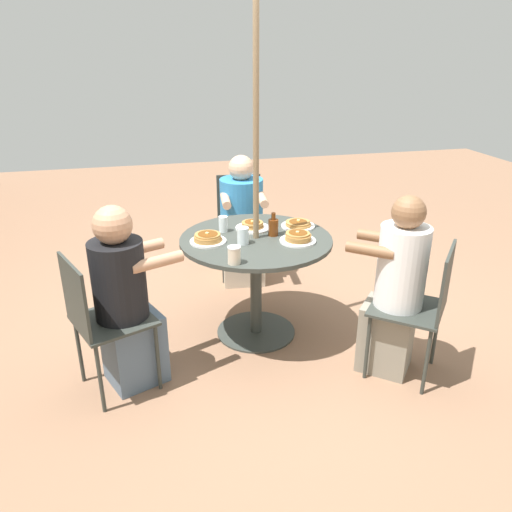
% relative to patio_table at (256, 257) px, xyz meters
% --- Properties ---
extents(ground_plane, '(12.00, 12.00, 0.00)m').
position_rel_patio_table_xyz_m(ground_plane, '(0.00, 0.00, -0.61)').
color(ground_plane, '#8C664C').
extents(patio_table, '(1.06, 1.06, 0.76)m').
position_rel_patio_table_xyz_m(patio_table, '(0.00, 0.00, 0.00)').
color(patio_table, '#383D38').
rests_on(patio_table, ground).
extents(umbrella_pole, '(0.04, 0.04, 2.49)m').
position_rel_patio_table_xyz_m(umbrella_pole, '(0.00, 0.00, 0.63)').
color(umbrella_pole, '#846B4C').
rests_on(umbrella_pole, ground).
extents(patio_chair_north, '(0.47, 0.47, 0.90)m').
position_rel_patio_table_xyz_m(patio_chair_north, '(1.14, -0.13, -0.09)').
color(patio_chair_north, '#333833').
rests_on(patio_chair_north, ground).
extents(diner_north, '(0.57, 0.42, 1.13)m').
position_rel_patio_table_xyz_m(diner_north, '(0.97, -0.11, -0.10)').
color(diner_north, beige).
rests_on(diner_north, ground).
extents(patio_chair_east, '(0.56, 0.56, 0.90)m').
position_rel_patio_table_xyz_m(patio_chair_east, '(-0.44, 1.06, -0.09)').
color(patio_chair_east, '#333833').
rests_on(patio_chair_east, ground).
extents(diner_east, '(0.47, 0.56, 1.18)m').
position_rel_patio_table_xyz_m(diner_east, '(-0.38, 0.90, -0.06)').
color(diner_east, slate).
rests_on(diner_east, ground).
extents(patio_chair_south, '(0.60, 0.60, 0.90)m').
position_rel_patio_table_xyz_m(patio_chair_south, '(-0.74, -0.87, -0.09)').
color(patio_chair_south, '#333833').
rests_on(patio_chair_south, ground).
extents(diner_south, '(0.51, 0.53, 1.19)m').
position_rel_patio_table_xyz_m(diner_south, '(-0.64, -0.75, -0.05)').
color(diner_south, gray).
rests_on(diner_south, ground).
extents(pancake_plate_a, '(0.25, 0.25, 0.07)m').
position_rel_patio_table_xyz_m(pancake_plate_a, '(0.18, -0.02, 0.17)').
color(pancake_plate_a, white).
rests_on(pancake_plate_a, patio_table).
extents(pancake_plate_b, '(0.25, 0.25, 0.07)m').
position_rel_patio_table_xyz_m(pancake_plate_b, '(-0.01, 0.34, 0.18)').
color(pancake_plate_b, white).
rests_on(pancake_plate_b, patio_table).
extents(pancake_plate_c, '(0.25, 0.25, 0.08)m').
position_rel_patio_table_xyz_m(pancake_plate_c, '(-0.14, -0.26, 0.18)').
color(pancake_plate_c, white).
rests_on(pancake_plate_c, patio_table).
extents(pancake_plate_d, '(0.25, 0.25, 0.05)m').
position_rel_patio_table_xyz_m(pancake_plate_d, '(0.14, -0.35, 0.17)').
color(pancake_plate_d, white).
rests_on(pancake_plate_d, patio_table).
extents(syrup_bottle, '(0.10, 0.07, 0.17)m').
position_rel_patio_table_xyz_m(syrup_bottle, '(0.02, -0.13, 0.21)').
color(syrup_bottle, '#602D0F').
rests_on(syrup_bottle, patio_table).
extents(coffee_cup, '(0.08, 0.08, 0.11)m').
position_rel_patio_table_xyz_m(coffee_cup, '(-0.40, 0.23, 0.20)').
color(coffee_cup, beige).
rests_on(coffee_cup, patio_table).
extents(drinking_glass_a, '(0.06, 0.06, 0.11)m').
position_rel_patio_table_xyz_m(drinking_glass_a, '(0.18, 0.20, 0.20)').
color(drinking_glass_a, silver).
rests_on(drinking_glass_a, patio_table).
extents(drinking_glass_b, '(0.08, 0.08, 0.11)m').
position_rel_patio_table_xyz_m(drinking_glass_b, '(-0.09, 0.11, 0.21)').
color(drinking_glass_b, silver).
rests_on(drinking_glass_b, patio_table).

